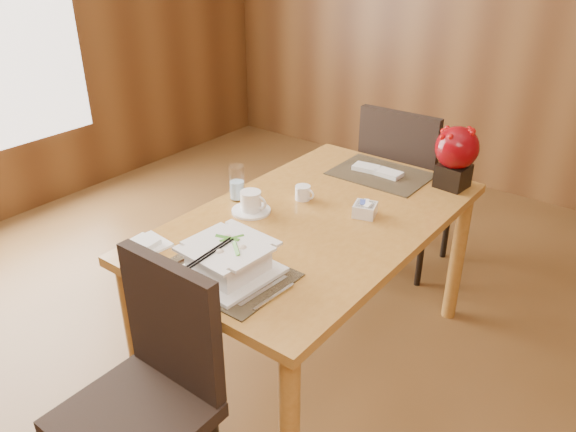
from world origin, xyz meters
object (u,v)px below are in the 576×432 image
Objects in this scene: creamer_jug at (303,193)px; bread_plate at (146,245)px; dining_table at (315,236)px; far_chair at (403,182)px; water_glass at (237,183)px; sugar_caddy at (365,210)px; berry_decor at (456,153)px; coffee_cup at (251,203)px; near_chair at (151,382)px; soup_setting at (228,260)px.

creamer_jug is 0.58× the size of bread_plate.
dining_table is 0.95m from far_chair.
bread_plate is at bearing 76.81° from far_chair.
dining_table is 9.52× the size of water_glass.
berry_decor reaches higher than sugar_caddy.
water_glass reaches higher than sugar_caddy.
far_chair is (0.18, 1.07, -0.23)m from coffee_cup.
near_chair is 0.94× the size of far_chair.
bread_plate is at bearing -90.00° from water_glass.
coffee_cup is 0.18× the size of near_chair.
coffee_cup is 1.05× the size of water_glass.
berry_decor reaches higher than coffee_cup.
far_chair is at bearing 96.57° from soup_setting.
soup_setting is 0.60m from water_glass.
soup_setting reaches higher than coffee_cup.
near_chair is 1.85m from far_chair.
coffee_cup reaches higher than bread_plate.
soup_setting is at bearing 90.99° from far_chair.
berry_decor is 0.29× the size of far_chair.
creamer_jug is 0.73m from bread_plate.
water_glass is at bearing 113.71° from near_chair.
soup_setting is at bearing -105.19° from berry_decor.
dining_table is 1.52× the size of far_chair.
berry_decor is (0.47, 0.53, 0.13)m from creamer_jug.
soup_setting is 0.34× the size of near_chair.
near_chair is at bearing -90.36° from dining_table.
coffee_cup is (-0.25, 0.41, -0.02)m from soup_setting.
creamer_jug is 0.72m from berry_decor.
coffee_cup is 1.85× the size of sugar_caddy.
creamer_jug is at bearing 107.23° from soup_setting.
berry_decor reaches higher than bread_plate.
creamer_jug is at bearing 144.53° from dining_table.
water_glass reaches higher than bread_plate.
sugar_caddy is 0.10× the size of near_chair.
berry_decor is 1.42m from bread_plate.
far_chair reaches higher than creamer_jug.
far_chair is at bearing 72.92° from water_glass.
berry_decor reaches higher than water_glass.
water_glass is 0.29m from creamer_jug.
water_glass is 1.04× the size of bread_plate.
sugar_caddy is (0.30, 0.03, -0.00)m from creamer_jug.
soup_setting is at bearing 7.70° from bread_plate.
bread_plate is at bearing -107.12° from creamer_jug.
sugar_caddy is at bearing 81.22° from near_chair.
sugar_caddy is at bearing 81.58° from soup_setting.
dining_table is 0.92m from near_chair.
near_chair is at bearing -88.80° from soup_setting.
creamer_jug is 0.98× the size of sugar_caddy.
bread_plate is at bearing -168.40° from soup_setting.
water_glass is 0.57m from sugar_caddy.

